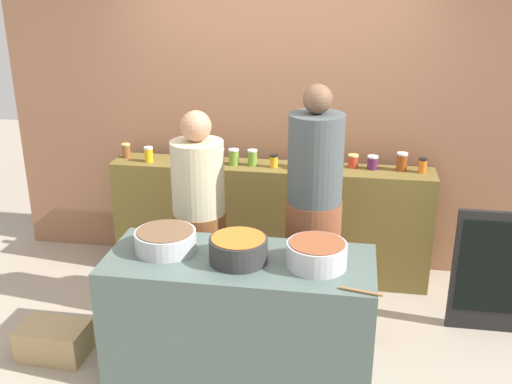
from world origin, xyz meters
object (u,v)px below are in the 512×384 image
(preserve_jar_2, at_px, (188,155))
(preserve_jar_11, at_px, (373,162))
(preserve_jar_3, at_px, (206,156))
(cooking_pot_right, at_px, (317,254))
(cook_in_cap, at_px, (313,225))
(preserve_jar_7, at_px, (274,161))
(wooden_spoon, at_px, (361,291))
(preserve_jar_12, at_px, (402,162))
(preserve_jar_1, at_px, (149,154))
(preserve_jar_8, at_px, (295,161))
(bread_crate, at_px, (54,341))
(preserve_jar_13, at_px, (423,165))
(preserve_jar_5, at_px, (234,157))
(chalkboard_sign, at_px, (489,272))
(preserve_jar_0, at_px, (126,150))
(cook_with_tongs, at_px, (200,230))
(preserve_jar_4, at_px, (219,155))
(preserve_jar_6, at_px, (252,158))
(cooking_pot_center, at_px, (238,249))
(preserve_jar_9, at_px, (308,161))
(preserve_jar_10, at_px, (353,161))
(cooking_pot_left, at_px, (166,240))

(preserve_jar_2, bearing_deg, preserve_jar_11, 0.41)
(preserve_jar_3, relative_size, cooking_pot_right, 0.31)
(preserve_jar_11, bearing_deg, cook_in_cap, -116.44)
(preserve_jar_7, xyz_separation_m, wooden_spoon, (0.72, -1.67, -0.21))
(preserve_jar_12, bearing_deg, preserve_jar_11, -179.41)
(preserve_jar_1, relative_size, preserve_jar_8, 1.23)
(wooden_spoon, xyz_separation_m, bread_crate, (-2.07, 0.26, -0.74))
(preserve_jar_13, xyz_separation_m, wooden_spoon, (-0.48, -1.73, -0.21))
(preserve_jar_5, xyz_separation_m, chalkboard_sign, (2.00, -0.60, -0.59))
(preserve_jar_3, height_order, bread_crate, preserve_jar_3)
(preserve_jar_0, xyz_separation_m, chalkboard_sign, (2.96, -0.65, -0.58))
(cook_with_tongs, bearing_deg, chalkboard_sign, 4.33)
(preserve_jar_4, distance_m, preserve_jar_6, 0.31)
(preserve_jar_0, height_order, bread_crate, preserve_jar_0)
(preserve_jar_1, bearing_deg, preserve_jar_3, 4.66)
(preserve_jar_0, height_order, cooking_pot_center, preserve_jar_0)
(cook_with_tongs, bearing_deg, preserve_jar_3, 99.65)
(preserve_jar_12, distance_m, wooden_spoon, 1.80)
(preserve_jar_9, bearing_deg, preserve_jar_13, 4.92)
(preserve_jar_9, xyz_separation_m, cook_in_cap, (0.10, -0.73, -0.24))
(preserve_jar_4, height_order, preserve_jar_7, preserve_jar_4)
(preserve_jar_6, bearing_deg, preserve_jar_4, 167.20)
(preserve_jar_6, distance_m, preserve_jar_10, 0.83)
(cook_in_cap, bearing_deg, preserve_jar_0, 154.08)
(preserve_jar_11, relative_size, wooden_spoon, 0.45)
(preserve_jar_9, height_order, preserve_jar_12, preserve_jar_12)
(preserve_jar_2, relative_size, cook_with_tongs, 0.06)
(preserve_jar_0, height_order, preserve_jar_8, preserve_jar_0)
(preserve_jar_2, relative_size, preserve_jar_13, 0.82)
(preserve_jar_9, xyz_separation_m, cooking_pot_center, (-0.32, -1.37, -0.16))
(preserve_jar_6, bearing_deg, bread_crate, -129.29)
(preserve_jar_1, relative_size, preserve_jar_10, 1.18)
(preserve_jar_1, distance_m, wooden_spoon, 2.44)
(preserve_jar_9, distance_m, bread_crate, 2.35)
(preserve_jar_11, bearing_deg, cooking_pot_left, -133.40)
(preserve_jar_2, distance_m, cook_with_tongs, 0.93)
(preserve_jar_1, xyz_separation_m, preserve_jar_4, (0.59, 0.11, -0.01))
(preserve_jar_12, bearing_deg, preserve_jar_7, -175.37)
(preserve_jar_9, bearing_deg, preserve_jar_1, 179.85)
(cook_in_cap, distance_m, chalkboard_sign, 1.34)
(chalkboard_sign, bearing_deg, preserve_jar_9, 157.78)
(preserve_jar_13, height_order, cooking_pot_right, preserve_jar_13)
(preserve_jar_13, relative_size, cook_in_cap, 0.06)
(preserve_jar_9, relative_size, wooden_spoon, 0.58)
(preserve_jar_12, bearing_deg, bread_crate, -147.96)
(preserve_jar_4, height_order, preserve_jar_8, preserve_jar_4)
(preserve_jar_7, height_order, cooking_pot_right, preserve_jar_7)
(preserve_jar_12, relative_size, preserve_jar_13, 1.25)
(preserve_jar_5, relative_size, preserve_jar_12, 0.90)
(preserve_jar_10, bearing_deg, preserve_jar_5, -175.04)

